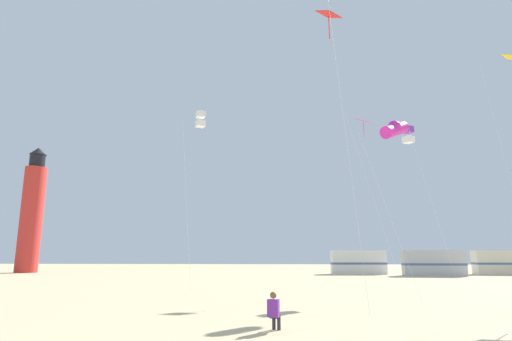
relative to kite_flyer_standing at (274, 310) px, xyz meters
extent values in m
cube|color=#722D99|center=(-0.02, -0.08, 0.07)|extent=(0.38, 0.29, 0.52)
sphere|color=brown|center=(-0.02, -0.08, 0.45)|extent=(0.20, 0.20, 0.20)
cylinder|color=#2D2D38|center=(0.10, 0.08, -0.17)|extent=(0.21, 0.38, 0.13)
cylinder|color=#2D2D38|center=(0.14, 0.23, -0.40)|extent=(0.11, 0.11, 0.42)
cylinder|color=#2D2D38|center=(-0.06, 0.11, -0.17)|extent=(0.21, 0.38, 0.13)
cylinder|color=#2D2D38|center=(-0.02, 0.27, -0.40)|extent=(0.11, 0.11, 0.42)
cylinder|color=silver|center=(9.48, 13.51, 4.55)|extent=(2.89, 1.64, 10.32)
cube|color=purple|center=(8.67, 14.94, 10.05)|extent=(0.82, 0.82, 0.44)
cube|color=white|center=(8.67, 14.94, 9.35)|extent=(0.82, 0.82, 0.44)
cylinder|color=silver|center=(6.06, 14.67, 5.29)|extent=(3.23, 0.18, 11.81)
cube|color=#E54C8C|center=(5.97, 16.28, 11.19)|extent=(1.22, 1.22, 0.40)
cylinder|color=#E54C8C|center=(5.97, 16.28, 10.54)|extent=(0.04, 0.04, 1.10)
cylinder|color=silver|center=(11.53, 8.29, 5.73)|extent=(0.52, 2.19, 12.69)
cylinder|color=silver|center=(5.54, 8.63, 3.97)|extent=(2.35, 1.88, 9.16)
cylinder|color=#D826A5|center=(6.48, 9.80, 8.54)|extent=(2.11, 2.39, 1.48)
sphere|color=#D826A5|center=(6.48, 9.80, 8.69)|extent=(0.76, 0.76, 0.76)
cylinder|color=silver|center=(-6.51, 14.70, 5.35)|extent=(1.29, 1.41, 11.94)
cube|color=white|center=(-5.82, 15.34, 11.67)|extent=(0.82, 0.82, 0.44)
cube|color=white|center=(-5.82, 15.34, 10.97)|extent=(0.82, 0.82, 0.44)
cylinder|color=silver|center=(2.90, 3.22, 5.80)|extent=(1.27, 1.00, 12.84)
cube|color=red|center=(2.41, 3.85, 12.22)|extent=(1.22, 1.22, 0.40)
cylinder|color=red|center=(2.41, 3.85, 11.57)|extent=(0.04, 0.04, 1.10)
cylinder|color=red|center=(-33.90, 40.30, 6.39)|extent=(2.80, 2.80, 14.00)
cylinder|color=black|center=(-33.90, 40.30, 14.29)|extent=(2.00, 2.00, 1.80)
cone|color=black|center=(-33.90, 40.30, 15.69)|extent=(2.20, 2.20, 1.00)
cube|color=white|center=(8.74, 39.51, 0.79)|extent=(6.48, 2.52, 2.80)
cube|color=#4C608C|center=(8.74, 39.51, 0.65)|extent=(6.52, 2.56, 0.24)
cube|color=#B7BABF|center=(16.25, 35.41, 0.79)|extent=(6.56, 2.79, 2.80)
cube|color=#4C608C|center=(16.25, 35.41, 0.65)|extent=(6.60, 2.83, 0.24)
cube|color=beige|center=(25.69, 39.71, 0.79)|extent=(6.53, 2.70, 2.80)
cube|color=#4C608C|center=(25.69, 39.71, 0.65)|extent=(6.57, 2.74, 0.24)
camera|label=1|loc=(0.51, -13.39, 1.65)|focal=29.49mm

